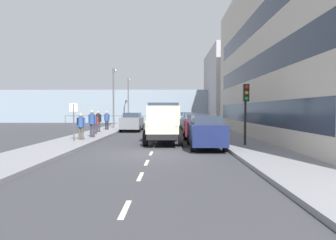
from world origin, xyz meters
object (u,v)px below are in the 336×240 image
(pedestrian_couple_b, at_px, (92,121))
(traffic_light_near, at_px, (246,101))
(car_grey_oppositeside_0, at_px, (132,122))
(pedestrian_strolling, at_px, (98,120))
(car_maroon_kerbside_1, at_px, (196,125))
(lamp_post_far, at_px, (128,96))
(lamp_post_promenade, at_px, (114,92))
(pedestrian_in_dark_coat, at_px, (81,124))
(pedestrian_near_railing, at_px, (107,119))
(car_navy_kerbside_near, at_px, (205,131))
(truck_vintage_cream, at_px, (164,124))
(street_sign, at_px, (74,115))
(pedestrian_by_lamp, at_px, (95,122))
(car_teal_kerbside_2, at_px, (191,122))
(car_silver_kerbside_3, at_px, (187,119))

(pedestrian_couple_b, relative_size, traffic_light_near, 0.57)
(car_grey_oppositeside_0, height_order, pedestrian_strolling, pedestrian_strolling)
(car_maroon_kerbside_1, relative_size, lamp_post_far, 0.74)
(car_maroon_kerbside_1, xyz_separation_m, lamp_post_promenade, (7.69, -8.90, 2.90))
(pedestrian_in_dark_coat, height_order, pedestrian_near_railing, pedestrian_near_railing)
(car_navy_kerbside_near, bearing_deg, pedestrian_couple_b, -30.62)
(traffic_light_near, bearing_deg, car_maroon_kerbside_1, -67.78)
(car_navy_kerbside_near, xyz_separation_m, pedestrian_in_dark_coat, (7.38, -2.65, 0.22))
(traffic_light_near, bearing_deg, car_grey_oppositeside_0, -56.46)
(truck_vintage_cream, relative_size, street_sign, 2.51)
(pedestrian_couple_b, xyz_separation_m, pedestrian_near_railing, (0.68, -7.29, -0.07))
(pedestrian_near_railing, distance_m, lamp_post_promenade, 3.80)
(car_grey_oppositeside_0, height_order, lamp_post_far, lamp_post_far)
(lamp_post_far, xyz_separation_m, street_sign, (-0.20, 22.69, -2.18))
(pedestrian_couple_b, height_order, pedestrian_by_lamp, pedestrian_couple_b)
(car_teal_kerbside_2, distance_m, lamp_post_promenade, 8.74)
(pedestrian_couple_b, relative_size, lamp_post_far, 0.30)
(car_grey_oppositeside_0, bearing_deg, traffic_light_near, 123.54)
(car_teal_kerbside_2, xyz_separation_m, lamp_post_far, (7.76, -13.31, 2.97))
(pedestrian_near_railing, distance_m, lamp_post_far, 13.34)
(car_teal_kerbside_2, xyz_separation_m, traffic_light_near, (-2.13, 11.13, 1.58))
(car_silver_kerbside_3, xyz_separation_m, pedestrian_in_dark_coat, (7.38, 14.80, 0.22))
(truck_vintage_cream, xyz_separation_m, car_silver_kerbside_3, (-2.25, -15.33, -0.28))
(pedestrian_in_dark_coat, bearing_deg, pedestrian_by_lamp, -86.64)
(pedestrian_in_dark_coat, xyz_separation_m, pedestrian_near_railing, (0.42, -8.85, 0.05))
(truck_vintage_cream, height_order, car_grey_oppositeside_0, truck_vintage_cream)
(pedestrian_in_dark_coat, relative_size, lamp_post_far, 0.26)
(car_maroon_kerbside_1, distance_m, car_teal_kerbside_2, 5.92)
(car_navy_kerbside_near, relative_size, pedestrian_near_railing, 2.47)
(pedestrian_strolling, bearing_deg, traffic_light_near, 139.57)
(car_maroon_kerbside_1, xyz_separation_m, traffic_light_near, (-2.13, 5.21, 1.58))
(car_navy_kerbside_near, xyz_separation_m, pedestrian_strolling, (7.86, -8.64, 0.29))
(car_silver_kerbside_3, relative_size, pedestrian_by_lamp, 2.88)
(pedestrian_strolling, distance_m, street_sign, 6.78)
(pedestrian_in_dark_coat, distance_m, pedestrian_strolling, 6.01)
(car_navy_kerbside_near, xyz_separation_m, traffic_light_near, (-2.13, -0.13, 1.58))
(car_grey_oppositeside_0, height_order, pedestrian_by_lamp, car_grey_oppositeside_0)
(car_navy_kerbside_near, height_order, pedestrian_couple_b, pedestrian_couple_b)
(pedestrian_by_lamp, bearing_deg, car_teal_kerbside_2, -148.79)
(car_maroon_kerbside_1, xyz_separation_m, lamp_post_far, (7.76, -19.23, 2.97))
(pedestrian_by_lamp, distance_m, lamp_post_far, 18.15)
(car_silver_kerbside_3, bearing_deg, street_sign, 64.11)
(car_silver_kerbside_3, distance_m, pedestrian_near_railing, 9.81)
(car_silver_kerbside_3, relative_size, traffic_light_near, 1.41)
(car_navy_kerbside_near, relative_size, pedestrian_strolling, 2.43)
(pedestrian_couple_b, xyz_separation_m, pedestrian_strolling, (0.73, -4.42, -0.06))
(car_navy_kerbside_near, bearing_deg, pedestrian_strolling, -47.71)
(pedestrian_in_dark_coat, bearing_deg, street_sign, 77.27)
(pedestrian_strolling, distance_m, lamp_post_promenade, 6.18)
(lamp_post_promenade, bearing_deg, pedestrian_in_dark_coat, 91.51)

